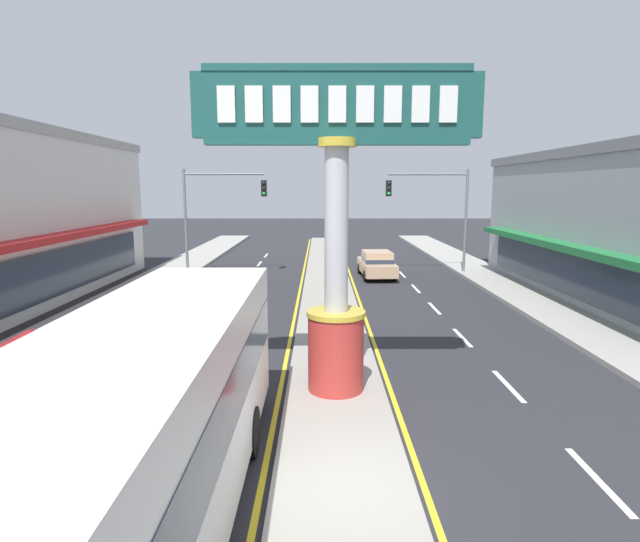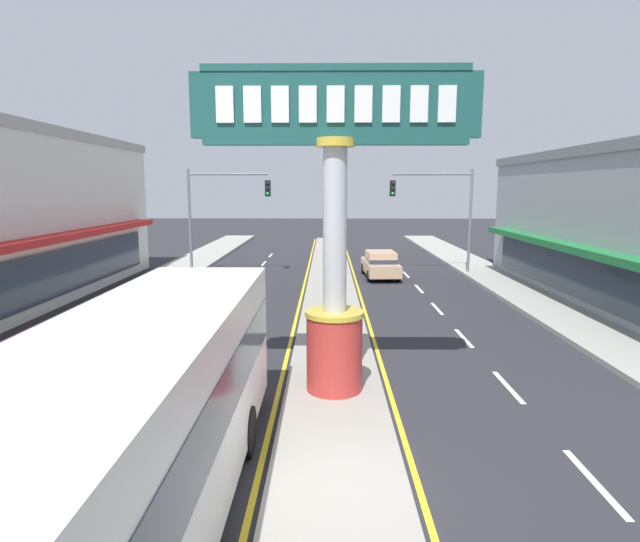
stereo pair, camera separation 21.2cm
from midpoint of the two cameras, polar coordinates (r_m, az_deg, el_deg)
ground_plane at (r=9.52m, az=1.91°, el=-23.29°), size 160.00×160.00×0.00m
median_strip at (r=26.52m, az=0.66°, el=-1.80°), size 2.46×52.00×0.14m
sidewalk_left at (r=26.16m, az=-20.20°, el=-2.48°), size 2.99×60.00×0.18m
sidewalk_right at (r=26.36m, az=21.44°, el=-2.46°), size 2.99×60.00×0.18m
lane_markings at (r=25.20m, az=0.69°, el=-2.54°), size 9.20×52.00×0.01m
district_sign at (r=12.34m, az=1.37°, el=3.34°), size 6.66×1.45×7.73m
traffic_light_left_side at (r=30.73m, az=-11.66°, el=7.36°), size 4.86×0.46×6.20m
traffic_light_right_side at (r=31.28m, az=12.61°, el=7.35°), size 4.86×0.46×6.20m
bus_near_right_lane at (r=7.59m, az=-20.89°, el=-16.76°), size 2.60×11.21×3.26m
suv_far_right_lane at (r=12.28m, az=-29.34°, el=-11.69°), size 2.12×4.68×1.90m
sedan_near_left_lane at (r=29.89m, az=6.12°, el=0.79°), size 1.99×4.38×1.53m
street_bench at (r=17.21m, az=-28.95°, el=-7.04°), size 0.48×1.60×0.88m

